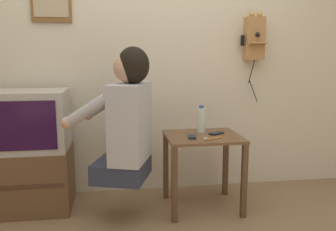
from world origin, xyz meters
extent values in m
cube|color=beige|center=(0.00, 1.22, 1.27)|extent=(6.80, 0.05, 2.55)
cube|color=brown|center=(0.41, 0.73, 0.58)|extent=(0.58, 0.50, 0.02)
cube|color=#523822|center=(0.15, 0.50, 0.29)|extent=(0.04, 0.04, 0.57)
cube|color=#523822|center=(0.68, 0.50, 0.29)|extent=(0.04, 0.04, 0.57)
cube|color=#523822|center=(0.15, 0.96, 0.29)|extent=(0.04, 0.04, 0.57)
cube|color=#523822|center=(0.68, 0.96, 0.29)|extent=(0.04, 0.04, 0.57)
cube|color=#2D3347|center=(-0.22, 0.61, 0.39)|extent=(0.47, 0.49, 0.14)
cube|color=#ADADB2|center=(-0.15, 0.59, 0.74)|extent=(0.34, 0.47, 0.56)
sphere|color=tan|center=(-0.15, 0.59, 1.13)|extent=(0.22, 0.22, 0.22)
ellipsoid|color=black|center=(-0.13, 0.58, 1.15)|extent=(0.29, 0.29, 0.26)
cylinder|color=#ADADB2|center=(-0.45, 0.50, 0.85)|extent=(0.33, 0.18, 0.24)
cylinder|color=#ADADB2|center=(-0.34, 0.84, 0.85)|extent=(0.33, 0.18, 0.24)
sphere|color=tan|center=(-0.59, 0.55, 0.76)|extent=(0.09, 0.09, 0.09)
sphere|color=tan|center=(-0.47, 0.88, 0.76)|extent=(0.09, 0.09, 0.09)
cube|color=brown|center=(-0.92, 0.91, 0.24)|extent=(0.59, 0.46, 0.49)
cube|color=#432E1C|center=(-0.92, 0.67, 0.27)|extent=(0.53, 0.01, 0.02)
cube|color=#ADA89E|center=(-0.90, 0.90, 0.72)|extent=(0.54, 0.44, 0.46)
cube|color=#280F33|center=(-0.90, 0.68, 0.72)|extent=(0.44, 0.01, 0.36)
cube|color=#AD7A47|center=(0.97, 1.14, 1.36)|extent=(0.16, 0.11, 0.37)
cube|color=#AD7A47|center=(0.97, 1.05, 1.31)|extent=(0.15, 0.07, 0.03)
sphere|color=#B79338|center=(0.93, 1.13, 1.56)|extent=(0.05, 0.05, 0.05)
sphere|color=#B79338|center=(1.00, 1.13, 1.56)|extent=(0.05, 0.05, 0.05)
cone|color=black|center=(0.97, 1.03, 1.38)|extent=(0.04, 0.05, 0.04)
cylinder|color=black|center=(0.86, 1.14, 1.34)|extent=(0.03, 0.03, 0.09)
cylinder|color=black|center=(0.95, 1.12, 1.07)|extent=(0.04, 0.04, 0.22)
cylinder|color=black|center=(0.97, 1.13, 0.89)|extent=(0.07, 0.06, 0.19)
cube|color=black|center=(0.31, 0.67, 0.60)|extent=(0.08, 0.13, 0.01)
cube|color=black|center=(0.31, 0.67, 0.61)|extent=(0.07, 0.10, 0.00)
cube|color=black|center=(0.53, 0.75, 0.60)|extent=(0.14, 0.12, 0.01)
cube|color=black|center=(0.53, 0.75, 0.61)|extent=(0.11, 0.10, 0.00)
cylinder|color=silver|center=(0.43, 0.84, 0.69)|extent=(0.07, 0.07, 0.20)
cylinder|color=#2D4C8C|center=(0.43, 0.84, 0.80)|extent=(0.04, 0.04, 0.02)
cylinder|color=orange|center=(0.46, 0.59, 0.60)|extent=(0.16, 0.09, 0.01)
cube|color=white|center=(0.39, 0.56, 0.61)|extent=(0.03, 0.02, 0.01)
camera|label=1|loc=(-0.26, -1.91, 1.23)|focal=38.00mm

